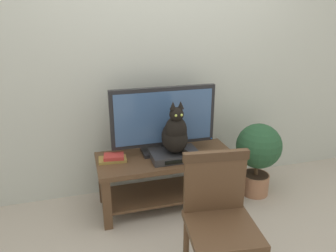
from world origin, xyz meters
name	(u,v)px	position (x,y,z in m)	size (l,w,h in m)	color
ground_plane	(188,232)	(0.00, 0.00, 0.00)	(12.00, 12.00, 0.00)	#ADA393
back_wall	(159,45)	(0.00, 0.88, 1.40)	(7.00, 0.12, 2.80)	#B7BCB2
tv_stand	(166,171)	(-0.05, 0.45, 0.34)	(1.21, 0.51, 0.48)	#513823
tv	(164,119)	(-0.05, 0.54, 0.80)	(0.93, 0.20, 0.60)	black
media_box	(175,155)	(0.00, 0.39, 0.52)	(0.41, 0.28, 0.06)	#2D2D30
cat	(175,134)	(0.00, 0.38, 0.72)	(0.23, 0.37, 0.46)	black
wooden_chair	(219,212)	(0.02, -0.48, 0.51)	(0.46, 0.47, 0.88)	#513823
book_stack	(113,158)	(-0.52, 0.48, 0.51)	(0.24, 0.15, 0.06)	olive
potted_plant	(258,152)	(0.83, 0.39, 0.44)	(0.42, 0.42, 0.71)	#9E6B4C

